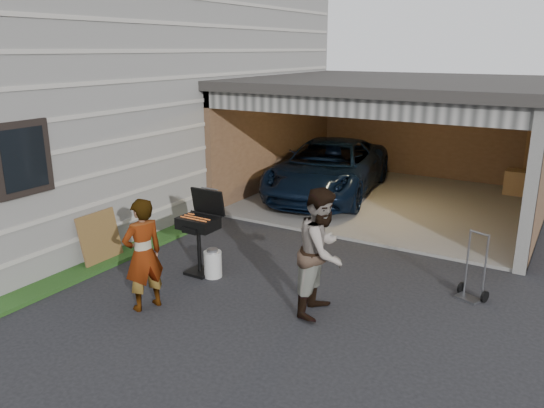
{
  "coord_description": "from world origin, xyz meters",
  "views": [
    {
      "loc": [
        4.54,
        -5.44,
        3.54
      ],
      "look_at": [
        0.36,
        1.54,
        1.15
      ],
      "focal_mm": 35.0,
      "sensor_mm": 36.0,
      "label": 1
    }
  ],
  "objects_px": {
    "woman": "(143,255)",
    "bbq_grill": "(200,226)",
    "propane_tank": "(213,264)",
    "man": "(322,252)",
    "hand_truck": "(472,286)",
    "plywood_panel": "(100,238)",
    "minivan": "(328,170)"
  },
  "relations": [
    {
      "from": "woman",
      "to": "bbq_grill",
      "type": "relative_size",
      "value": 1.18
    },
    {
      "from": "plywood_panel",
      "to": "hand_truck",
      "type": "relative_size",
      "value": 0.87
    },
    {
      "from": "woman",
      "to": "hand_truck",
      "type": "height_order",
      "value": "woman"
    },
    {
      "from": "bbq_grill",
      "to": "woman",
      "type": "bearing_deg",
      "value": -85.83
    },
    {
      "from": "minivan",
      "to": "man",
      "type": "xyz_separation_m",
      "value": [
        2.48,
        -5.52,
        0.23
      ]
    },
    {
      "from": "hand_truck",
      "to": "woman",
      "type": "bearing_deg",
      "value": -124.05
    },
    {
      "from": "minivan",
      "to": "bbq_grill",
      "type": "xyz_separation_m",
      "value": [
        0.21,
        -5.31,
        0.15
      ]
    },
    {
      "from": "minivan",
      "to": "hand_truck",
      "type": "height_order",
      "value": "minivan"
    },
    {
      "from": "minivan",
      "to": "propane_tank",
      "type": "height_order",
      "value": "minivan"
    },
    {
      "from": "man",
      "to": "plywood_panel",
      "type": "distance_m",
      "value": 4.05
    },
    {
      "from": "man",
      "to": "bbq_grill",
      "type": "distance_m",
      "value": 2.28
    },
    {
      "from": "bbq_grill",
      "to": "hand_truck",
      "type": "xyz_separation_m",
      "value": [
        4.0,
        1.3,
        -0.62
      ]
    },
    {
      "from": "woman",
      "to": "man",
      "type": "height_order",
      "value": "man"
    },
    {
      "from": "woman",
      "to": "man",
      "type": "distance_m",
      "value": 2.46
    },
    {
      "from": "man",
      "to": "propane_tank",
      "type": "height_order",
      "value": "man"
    },
    {
      "from": "woman",
      "to": "propane_tank",
      "type": "height_order",
      "value": "woman"
    },
    {
      "from": "woman",
      "to": "hand_truck",
      "type": "relative_size",
      "value": 1.56
    },
    {
      "from": "minivan",
      "to": "hand_truck",
      "type": "distance_m",
      "value": 5.84
    },
    {
      "from": "plywood_panel",
      "to": "hand_truck",
      "type": "height_order",
      "value": "hand_truck"
    },
    {
      "from": "minivan",
      "to": "bbq_grill",
      "type": "height_order",
      "value": "bbq_grill"
    },
    {
      "from": "man",
      "to": "plywood_panel",
      "type": "relative_size",
      "value": 2.0
    },
    {
      "from": "bbq_grill",
      "to": "propane_tank",
      "type": "distance_m",
      "value": 0.66
    },
    {
      "from": "man",
      "to": "hand_truck",
      "type": "xyz_separation_m",
      "value": [
        1.73,
        1.5,
        -0.7
      ]
    },
    {
      "from": "minivan",
      "to": "man",
      "type": "bearing_deg",
      "value": -74.75
    },
    {
      "from": "minivan",
      "to": "propane_tank",
      "type": "xyz_separation_m",
      "value": [
        0.48,
        -5.35,
        -0.45
      ]
    },
    {
      "from": "minivan",
      "to": "man",
      "type": "relative_size",
      "value": 2.67
    },
    {
      "from": "plywood_panel",
      "to": "man",
      "type": "bearing_deg",
      "value": 4.71
    },
    {
      "from": "man",
      "to": "propane_tank",
      "type": "xyz_separation_m",
      "value": [
        -2.0,
        0.17,
        -0.68
      ]
    },
    {
      "from": "woman",
      "to": "propane_tank",
      "type": "bearing_deg",
      "value": -169.57
    },
    {
      "from": "woman",
      "to": "hand_truck",
      "type": "bearing_deg",
      "value": 141.95
    },
    {
      "from": "woman",
      "to": "man",
      "type": "bearing_deg",
      "value": 135.86
    },
    {
      "from": "bbq_grill",
      "to": "plywood_panel",
      "type": "bearing_deg",
      "value": -162.9
    }
  ]
}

